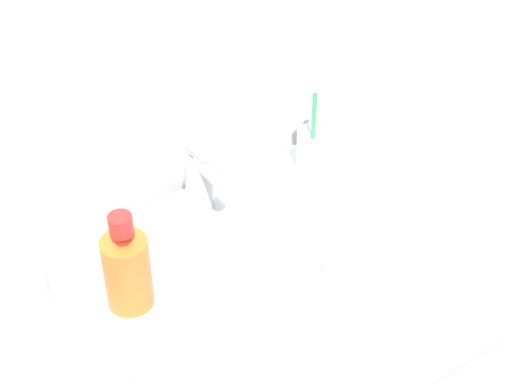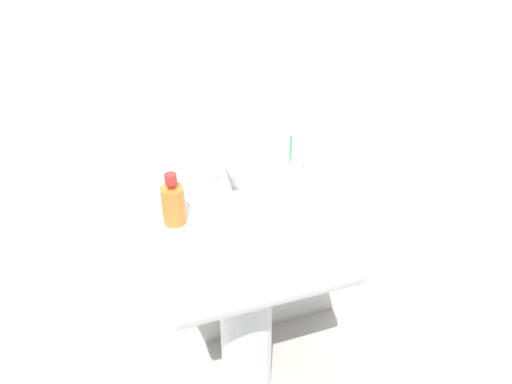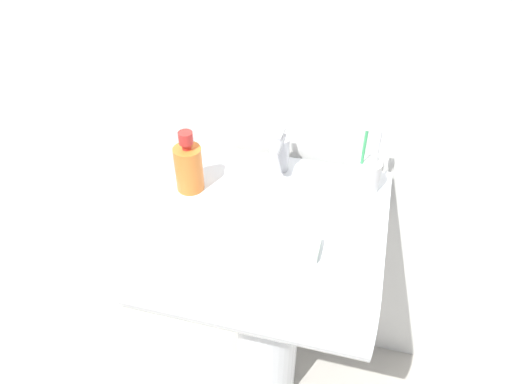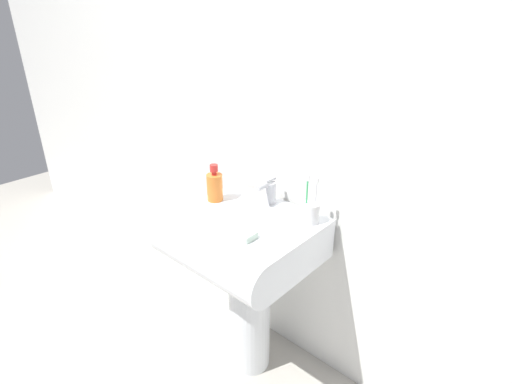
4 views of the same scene
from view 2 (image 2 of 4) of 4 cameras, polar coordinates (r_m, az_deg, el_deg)
name	(u,v)px [view 2 (image 2 of 4)]	position (r m, az deg, el deg)	size (l,w,h in m)	color
ground_plane	(247,378)	(1.94, -1.04, -20.53)	(6.00, 6.00, 0.00)	#ADA89E
wall_back	(216,27)	(1.44, -4.63, 18.31)	(5.00, 0.05, 2.40)	silver
sink_pedestal	(246,322)	(1.72, -1.14, -14.68)	(0.17, 0.17, 0.58)	white
sink_basin	(251,245)	(1.43, -0.60, -6.09)	(0.52, 0.47, 0.16)	white
faucet	(227,174)	(1.50, -3.36, 2.11)	(0.04, 0.10, 0.11)	#B7B7BC
toothbrush_cup	(293,169)	(1.55, 4.27, 2.66)	(0.06, 0.06, 0.18)	white
soap_bottle	(173,204)	(1.36, -9.43, -1.32)	(0.06, 0.06, 0.15)	orange
bar_soap	(290,226)	(1.35, 3.90, -3.88)	(0.08, 0.06, 0.02)	silver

